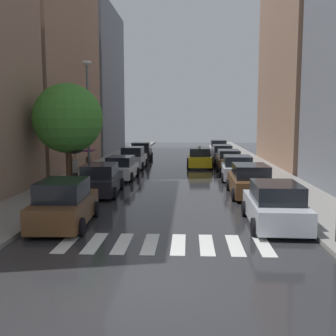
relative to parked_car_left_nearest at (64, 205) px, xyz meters
The scene contains 23 objects.
ground_plane 19.22m from the parked_car_left_nearest, 78.38° to the left, with size 28.00×72.00×0.04m, color #29292C.
sidewalk_left 19.01m from the parked_car_left_nearest, 97.96° to the left, with size 3.00×72.00×0.15m, color gray.
sidewalk_right 21.49m from the parked_car_left_nearest, 61.14° to the left, with size 3.00×72.00×0.15m, color gray.
crosswalk_stripes 4.44m from the parked_car_left_nearest, 27.61° to the right, with size 6.75×2.20×0.01m.
building_left_mid 21.57m from the parked_car_left_nearest, 112.01° to the left, with size 6.00×14.83×21.93m, color #8C6B56.
building_left_far 34.82m from the parked_car_left_nearest, 102.12° to the left, with size 6.00×14.00×16.87m, color slate.
building_right_mid 27.00m from the parked_car_left_nearest, 54.96° to the left, with size 6.00×15.26×16.87m, color #8C6B56.
parked_car_left_nearest is the anchor object (origin of this frame).
parked_car_left_second 6.43m from the parked_car_left_nearest, 90.45° to the left, with size 2.20×4.54×1.64m.
parked_car_left_third 11.96m from the parked_car_left_nearest, 89.47° to the left, with size 2.09×4.10×1.54m.
parked_car_left_fourth 17.97m from the parked_car_left_nearest, 89.73° to the left, with size 2.06×4.10×1.75m.
parked_car_left_fifth 24.66m from the parked_car_left_nearest, 90.11° to the left, with size 2.28×4.32×1.74m.
parked_car_right_nearest 7.87m from the parked_car_left_nearest, ahead, with size 2.15×4.37×1.66m.
parked_car_right_second 10.08m from the parked_car_left_nearest, 39.11° to the left, with size 2.16×4.57×1.66m.
parked_car_right_third 14.27m from the parked_car_left_nearest, 56.79° to the left, with size 2.25×4.19×1.61m.
parked_car_right_fourth 19.25m from the parked_car_left_nearest, 66.09° to the left, with size 2.05×4.64×1.57m.
parked_car_right_fifth 24.14m from the parked_car_left_nearest, 71.37° to the left, with size 2.08×4.65×1.62m.
parked_car_right_sixth 30.66m from the parked_car_left_nearest, 75.14° to the left, with size 2.11×4.32×1.73m.
taxi_midroad 19.67m from the parked_car_left_nearest, 73.71° to the left, with size 2.10×4.39×1.81m.
pedestrian_foreground 7.62m from the parked_car_left_nearest, 102.78° to the left, with size 1.16×1.16×2.10m.
pedestrian_by_kerb 11.36m from the parked_car_left_nearest, 99.55° to the left, with size 1.15×1.15×1.87m.
street_tree_left 8.39m from the parked_car_left_nearest, 105.29° to the left, with size 3.85×3.85×5.81m.
lamp_post_left 11.25m from the parked_car_left_nearest, 99.07° to the left, with size 0.60×0.28×7.41m.
Camera 1 is at (0.77, -9.26, 3.98)m, focal length 42.87 mm.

